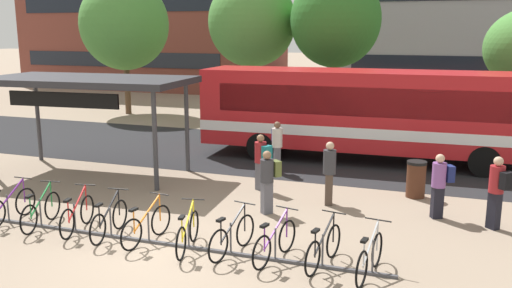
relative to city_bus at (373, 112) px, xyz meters
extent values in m
plane|color=gray|center=(-2.89, -9.86, -1.78)|extent=(200.00, 200.00, 0.00)
cube|color=#232326|center=(-2.89, 0.00, -1.77)|extent=(80.00, 7.20, 0.01)
cube|color=red|center=(-0.06, 0.00, 0.07)|extent=(12.08, 2.97, 2.70)
cube|color=white|center=(-0.06, 0.00, -0.58)|extent=(12.10, 2.99, 0.36)
cube|color=black|center=(-0.41, 1.23, 0.48)|extent=(9.84, 0.40, 0.97)
cube|color=black|center=(-0.32, -1.26, 0.48)|extent=(9.84, 0.40, 0.97)
cylinder|color=black|center=(3.61, 1.28, -1.28)|extent=(1.01, 0.33, 1.00)
cylinder|color=black|center=(3.70, -1.03, -1.28)|extent=(1.01, 0.33, 1.00)
cylinder|color=black|center=(-3.82, 1.02, -1.28)|extent=(1.01, 0.33, 1.00)
cylinder|color=black|center=(-3.74, -1.29, -1.28)|extent=(1.01, 0.33, 1.00)
cube|color=#47474C|center=(-3.01, -9.43, -1.75)|extent=(9.71, 0.14, 0.06)
cylinder|color=#47474C|center=(-7.38, -9.46, -1.43)|extent=(0.04, 0.04, 0.70)
cylinder|color=#47474C|center=(-6.41, -9.45, -1.43)|extent=(0.04, 0.04, 0.70)
cylinder|color=#47474C|center=(-5.44, -9.45, -1.43)|extent=(0.04, 0.04, 0.70)
cylinder|color=#47474C|center=(-4.47, -9.44, -1.43)|extent=(0.04, 0.04, 0.70)
cylinder|color=#47474C|center=(-3.49, -9.44, -1.43)|extent=(0.04, 0.04, 0.70)
cylinder|color=#47474C|center=(-2.52, -9.43, -1.43)|extent=(0.04, 0.04, 0.70)
cylinder|color=#47474C|center=(-1.55, -9.42, -1.43)|extent=(0.04, 0.04, 0.70)
cylinder|color=#47474C|center=(-0.58, -9.42, -1.43)|extent=(0.04, 0.04, 0.70)
cylinder|color=#47474C|center=(0.39, -9.41, -1.43)|extent=(0.04, 0.04, 0.70)
cylinder|color=#47474C|center=(1.36, -9.41, -1.43)|extent=(0.04, 0.04, 0.70)
torus|color=black|center=(-7.37, -8.88, -1.42)|extent=(0.06, 0.70, 0.70)
cube|color=#702893|center=(-7.36, -9.37, -1.11)|extent=(0.05, 0.92, 0.58)
cylinder|color=#702893|center=(-7.37, -8.90, -1.11)|extent=(0.03, 0.03, 0.65)
cylinder|color=black|center=(-7.37, -8.90, -0.80)|extent=(0.52, 0.04, 0.03)
torus|color=black|center=(-6.51, -8.92, -1.42)|extent=(0.17, 0.70, 0.70)
torus|color=black|center=(-6.33, -9.93, -1.42)|extent=(0.17, 0.70, 0.70)
cube|color=#1E7F38|center=(-6.42, -9.40, -1.11)|extent=(0.19, 0.91, 0.58)
cylinder|color=#1E7F38|center=(-6.34, -9.83, -1.16)|extent=(0.03, 0.03, 0.55)
cube|color=black|center=(-6.34, -9.83, -0.90)|extent=(0.14, 0.23, 0.05)
cylinder|color=#1E7F38|center=(-6.50, -8.94, -1.11)|extent=(0.04, 0.04, 0.65)
cylinder|color=black|center=(-6.50, -8.94, -0.80)|extent=(0.52, 0.12, 0.03)
torus|color=black|center=(-5.52, -8.87, -1.42)|extent=(0.19, 0.70, 0.70)
torus|color=black|center=(-5.31, -9.87, -1.42)|extent=(0.19, 0.70, 0.70)
cube|color=red|center=(-5.42, -9.35, -1.11)|extent=(0.22, 0.91, 0.58)
cylinder|color=red|center=(-5.33, -9.77, -1.16)|extent=(0.04, 0.04, 0.55)
cube|color=black|center=(-5.33, -9.77, -0.90)|extent=(0.14, 0.24, 0.05)
cylinder|color=red|center=(-5.52, -8.89, -1.11)|extent=(0.04, 0.04, 0.65)
cylinder|color=black|center=(-5.52, -8.89, -0.80)|extent=(0.51, 0.13, 0.03)
torus|color=black|center=(-4.58, -8.91, -1.42)|extent=(0.12, 0.70, 0.70)
torus|color=black|center=(-4.46, -9.92, -1.42)|extent=(0.12, 0.70, 0.70)
cube|color=black|center=(-4.52, -9.40, -1.11)|extent=(0.13, 0.92, 0.58)
cylinder|color=black|center=(-4.47, -9.82, -1.16)|extent=(0.03, 0.03, 0.55)
cube|color=black|center=(-4.47, -9.82, -0.90)|extent=(0.12, 0.23, 0.05)
cylinder|color=black|center=(-4.57, -8.93, -1.11)|extent=(0.04, 0.04, 0.65)
cylinder|color=black|center=(-4.57, -8.93, -0.80)|extent=(0.52, 0.09, 0.03)
torus|color=black|center=(-3.48, -8.92, -1.42)|extent=(0.14, 0.70, 0.70)
torus|color=black|center=(-3.61, -9.93, -1.42)|extent=(0.14, 0.70, 0.70)
cube|color=orange|center=(-3.54, -9.41, -1.11)|extent=(0.15, 0.92, 0.58)
cylinder|color=orange|center=(-3.60, -9.84, -1.16)|extent=(0.03, 0.03, 0.55)
cube|color=black|center=(-3.60, -9.84, -0.90)|extent=(0.13, 0.23, 0.05)
cylinder|color=orange|center=(-3.48, -8.94, -1.11)|extent=(0.04, 0.04, 0.65)
cylinder|color=black|center=(-3.48, -8.94, -0.80)|extent=(0.52, 0.10, 0.03)
torus|color=black|center=(-2.59, -9.02, -1.42)|extent=(0.18, 0.70, 0.70)
torus|color=black|center=(-2.39, -10.02, -1.42)|extent=(0.18, 0.70, 0.70)
cube|color=yellow|center=(-2.50, -9.50, -1.11)|extent=(0.21, 0.91, 0.58)
cylinder|color=yellow|center=(-2.41, -9.92, -1.16)|extent=(0.04, 0.04, 0.55)
cube|color=black|center=(-2.41, -9.92, -0.90)|extent=(0.14, 0.24, 0.05)
cylinder|color=yellow|center=(-2.59, -9.04, -1.11)|extent=(0.04, 0.04, 0.65)
cylinder|color=black|center=(-2.59, -9.04, -0.80)|extent=(0.52, 0.13, 0.03)
torus|color=black|center=(-1.44, -8.88, -1.42)|extent=(0.18, 0.70, 0.70)
torus|color=black|center=(-1.63, -9.88, -1.42)|extent=(0.18, 0.70, 0.70)
cube|color=black|center=(-1.53, -9.36, -1.11)|extent=(0.21, 0.91, 0.58)
cylinder|color=black|center=(-1.61, -9.78, -1.16)|extent=(0.04, 0.04, 0.55)
cube|color=black|center=(-1.61, -9.78, -0.90)|extent=(0.14, 0.24, 0.05)
cylinder|color=black|center=(-1.44, -8.90, -1.11)|extent=(0.04, 0.04, 0.65)
cylinder|color=black|center=(-1.44, -8.90, -0.80)|extent=(0.52, 0.13, 0.03)
torus|color=black|center=(-0.49, -8.90, -1.42)|extent=(0.19, 0.70, 0.70)
torus|color=black|center=(-0.70, -9.89, -1.42)|extent=(0.19, 0.70, 0.70)
cube|color=#702893|center=(-0.59, -9.38, -1.11)|extent=(0.23, 0.91, 0.58)
cylinder|color=#702893|center=(-0.68, -9.80, -1.16)|extent=(0.04, 0.04, 0.55)
cube|color=black|center=(-0.68, -9.80, -0.90)|extent=(0.14, 0.24, 0.05)
cylinder|color=#702893|center=(-0.49, -8.92, -1.11)|extent=(0.04, 0.04, 0.65)
cylinder|color=black|center=(-0.49, -8.92, -0.80)|extent=(0.51, 0.14, 0.03)
torus|color=black|center=(0.48, -8.83, -1.42)|extent=(0.17, 0.70, 0.70)
torus|color=black|center=(0.30, -9.84, -1.42)|extent=(0.17, 0.70, 0.70)
cube|color=black|center=(0.39, -9.31, -1.11)|extent=(0.20, 0.91, 0.58)
cylinder|color=black|center=(0.32, -9.74, -1.16)|extent=(0.04, 0.04, 0.55)
cube|color=black|center=(0.32, -9.74, -0.90)|extent=(0.14, 0.23, 0.05)
cylinder|color=black|center=(0.48, -8.85, -1.11)|extent=(0.04, 0.04, 0.65)
cylinder|color=black|center=(0.48, -8.85, -0.80)|extent=(0.52, 0.12, 0.03)
torus|color=black|center=(1.39, -8.99, -1.42)|extent=(0.14, 0.70, 0.70)
torus|color=black|center=(1.25, -10.00, -1.42)|extent=(0.14, 0.70, 0.70)
cube|color=#B7BABF|center=(1.32, -9.47, -1.11)|extent=(0.16, 0.92, 0.58)
cylinder|color=#B7BABF|center=(1.26, -9.90, -1.16)|extent=(0.03, 0.03, 0.55)
cube|color=black|center=(1.26, -9.90, -0.90)|extent=(0.13, 0.23, 0.05)
cylinder|color=#B7BABF|center=(1.38, -9.01, -1.11)|extent=(0.04, 0.04, 0.65)
cylinder|color=black|center=(1.38, -9.01, -0.80)|extent=(0.52, 0.10, 0.03)
cylinder|color=#38383D|center=(-5.36, -5.86, -0.31)|extent=(0.15, 0.15, 2.93)
cylinder|color=#38383D|center=(-11.21, -3.93, -0.31)|extent=(0.15, 0.15, 2.93)
cylinder|color=#38383D|center=(-5.53, -3.52, -0.31)|extent=(0.15, 0.15, 2.93)
cube|color=#28282D|center=(-8.28, -4.90, 1.26)|extent=(6.71, 3.62, 0.20)
cube|color=black|center=(-8.19, -6.22, 0.81)|extent=(3.64, 0.35, 0.44)
cube|color=#47382D|center=(-0.35, -5.46, -1.35)|extent=(0.25, 0.30, 0.85)
cylinder|color=#333338|center=(-0.35, -5.46, -0.60)|extent=(0.41, 0.41, 0.65)
sphere|color=tan|center=(-0.35, -5.46, -0.16)|extent=(0.22, 0.22, 0.22)
cube|color=#56602D|center=(-0.40, -5.20, -0.57)|extent=(0.31, 0.24, 0.40)
cube|color=#565660|center=(-2.52, -4.78, -1.36)|extent=(0.32, 0.29, 0.83)
cylinder|color=maroon|center=(-2.52, -4.78, -0.65)|extent=(0.46, 0.46, 0.61)
sphere|color=#936B4C|center=(-2.52, -4.78, -0.23)|extent=(0.22, 0.22, 0.22)
cube|color=#197075|center=(-2.29, -4.90, -0.62)|extent=(0.29, 0.33, 0.40)
cube|color=black|center=(3.69, -5.93, -1.33)|extent=(0.33, 0.32, 0.89)
cylinder|color=maroon|center=(3.69, -5.93, -0.57)|extent=(0.48, 0.48, 0.64)
sphere|color=tan|center=(3.69, -5.93, -0.14)|extent=(0.22, 0.22, 0.22)
cube|color=black|center=(3.87, -6.11, -0.54)|extent=(0.32, 0.33, 0.40)
cube|color=black|center=(2.41, -5.60, -1.37)|extent=(0.32, 0.29, 0.80)
cylinder|color=#7F4C93|center=(2.41, -5.60, -0.67)|extent=(0.45, 0.45, 0.61)
sphere|color=tan|center=(2.41, -5.60, -0.25)|extent=(0.22, 0.22, 0.22)
cube|color=navy|center=(2.65, -5.49, -0.64)|extent=(0.28, 0.33, 0.40)
cube|color=#565660|center=(-1.68, -6.70, -1.36)|extent=(0.32, 0.33, 0.83)
cylinder|color=#333338|center=(-1.68, -6.70, -0.65)|extent=(0.48, 0.48, 0.59)
sphere|color=#936B4C|center=(-1.68, -6.70, -0.25)|extent=(0.22, 0.22, 0.22)
cube|color=#56602D|center=(-1.51, -6.50, -0.62)|extent=(0.33, 0.32, 0.40)
cube|color=#565660|center=(-2.65, -2.78, -1.34)|extent=(0.29, 0.32, 0.87)
cylinder|color=beige|center=(-2.65, -2.78, -0.60)|extent=(0.45, 0.45, 0.62)
sphere|color=brown|center=(-2.65, -2.78, -0.18)|extent=(0.22, 0.22, 0.22)
cube|color=navy|center=(-2.77, -2.54, -0.57)|extent=(0.33, 0.28, 0.40)
cylinder|color=#4C2819|center=(1.80, -3.97, -1.30)|extent=(0.52, 0.52, 0.95)
cylinder|color=black|center=(1.80, -3.97, -0.79)|extent=(0.55, 0.55, 0.08)
cylinder|color=brown|center=(-6.61, 5.64, -0.20)|extent=(0.32, 0.32, 3.15)
ellipsoid|color=#4C8E3D|center=(-6.61, 5.64, 3.20)|extent=(4.18, 4.18, 4.29)
cylinder|color=brown|center=(-14.38, 6.68, -0.38)|extent=(0.32, 0.32, 2.80)
ellipsoid|color=#4C8E3D|center=(-14.38, 6.68, 3.13)|extent=(4.78, 4.78, 4.96)
cylinder|color=brown|center=(-2.45, 4.96, -0.15)|extent=(0.32, 0.32, 3.26)
ellipsoid|color=#2D7028|center=(-2.45, 4.96, 3.27)|extent=(3.97, 3.97, 4.20)
cube|color=black|center=(-21.13, 16.08, 0.64)|extent=(16.59, 0.06, 1.10)
cube|color=black|center=(-21.13, 16.08, 4.66)|extent=(16.59, 0.06, 1.10)
camera|label=1|loc=(2.53, -19.23, 2.82)|focal=38.10mm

